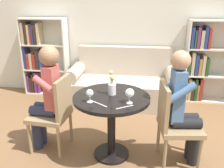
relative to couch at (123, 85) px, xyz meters
name	(u,v)px	position (x,y,z in m)	size (l,w,h in m)	color
ground_plane	(111,154)	(0.00, -1.51, -0.31)	(16.00, 16.00, 0.00)	brown
back_wall	(126,20)	(0.00, 0.42, 1.04)	(5.20, 0.05, 2.70)	beige
round_table	(111,111)	(0.00, -1.51, 0.25)	(0.82, 0.82, 0.73)	black
couch	(123,85)	(0.00, 0.00, 0.00)	(1.84, 0.80, 0.92)	#B7A893
bookshelf_left	(41,56)	(-1.55, 0.26, 0.39)	(0.81, 0.28, 1.39)	silver
bookshelf_right	(203,63)	(1.33, 0.26, 0.36)	(0.81, 0.28, 1.39)	silver
chair_left	(55,111)	(-0.66, -1.47, 0.18)	(0.46, 0.46, 0.90)	#937A56
chair_right	(173,121)	(0.66, -1.54, 0.18)	(0.47, 0.47, 0.90)	#937A56
person_left	(47,95)	(-0.75, -1.45, 0.37)	(0.44, 0.36, 1.24)	#282D47
person_right	(183,107)	(0.75, -1.52, 0.35)	(0.44, 0.37, 1.25)	black
wine_glass_left	(90,93)	(-0.19, -1.69, 0.51)	(0.07, 0.07, 0.13)	white
wine_glass_right	(130,93)	(0.20, -1.66, 0.53)	(0.09, 0.09, 0.15)	white
flower_vase	(112,86)	(0.00, -1.46, 0.52)	(0.08, 0.08, 0.27)	silver
knife_left_setting	(100,104)	(-0.09, -1.73, 0.42)	(0.16, 0.12, 0.00)	silver
fork_left_setting	(125,107)	(0.16, -1.76, 0.42)	(0.16, 0.12, 0.00)	silver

